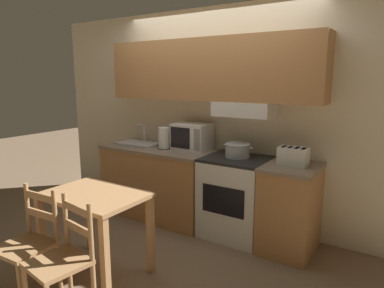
% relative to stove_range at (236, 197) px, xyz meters
% --- Properties ---
extents(ground_plane, '(16.00, 16.00, 0.00)m').
position_rel_stove_range_xyz_m(ground_plane, '(-0.46, 0.31, -0.45)').
color(ground_plane, '#7F664C').
extents(wall_back, '(5.03, 0.38, 2.55)m').
position_rel_stove_range_xyz_m(wall_back, '(-0.45, 0.25, 1.09)').
color(wall_back, beige).
rests_on(wall_back, ground_plane).
extents(lower_counter_main, '(1.44, 0.67, 0.89)m').
position_rel_stove_range_xyz_m(lower_counter_main, '(-1.07, -0.01, 0.00)').
color(lower_counter_main, '#B27A47').
rests_on(lower_counter_main, ground_plane).
extents(lower_counter_right_stub, '(0.52, 0.67, 0.89)m').
position_rel_stove_range_xyz_m(lower_counter_right_stub, '(0.61, -0.01, 0.00)').
color(lower_counter_right_stub, '#B27A47').
rests_on(lower_counter_right_stub, ground_plane).
extents(stove_range, '(0.68, 0.63, 0.89)m').
position_rel_stove_range_xyz_m(stove_range, '(0.00, 0.00, 0.00)').
color(stove_range, white).
rests_on(stove_range, ground_plane).
extents(cooking_pot, '(0.35, 0.28, 0.15)m').
position_rel_stove_range_xyz_m(cooking_pot, '(-0.01, 0.03, 0.52)').
color(cooking_pot, '#B7BABF').
rests_on(cooking_pot, stove_range).
extents(microwave, '(0.43, 0.33, 0.31)m').
position_rel_stove_range_xyz_m(microwave, '(-0.65, 0.12, 0.60)').
color(microwave, white).
rests_on(microwave, lower_counter_main).
extents(toaster, '(0.29, 0.18, 0.18)m').
position_rel_stove_range_xyz_m(toaster, '(0.61, -0.01, 0.54)').
color(toaster, white).
rests_on(toaster, lower_counter_right_stub).
extents(sink_basin, '(0.55, 0.32, 0.26)m').
position_rel_stove_range_xyz_m(sink_basin, '(-1.40, -0.01, 0.46)').
color(sink_basin, '#B7BABF').
rests_on(sink_basin, lower_counter_main).
extents(paper_towel_roll, '(0.15, 0.15, 0.26)m').
position_rel_stove_range_xyz_m(paper_towel_roll, '(-0.95, -0.05, 0.57)').
color(paper_towel_roll, black).
rests_on(paper_towel_roll, lower_counter_main).
extents(dining_table, '(0.88, 0.62, 0.75)m').
position_rel_stove_range_xyz_m(dining_table, '(-0.72, -1.36, 0.17)').
color(dining_table, tan).
rests_on(dining_table, ground_plane).
extents(chair_left_of_table, '(0.40, 0.40, 0.88)m').
position_rel_stove_range_xyz_m(chair_left_of_table, '(-0.92, -1.88, -0.01)').
color(chair_left_of_table, tan).
rests_on(chair_left_of_table, ground_plane).
extents(chair_right_of_table, '(0.43, 0.43, 0.88)m').
position_rel_stove_range_xyz_m(chair_right_of_table, '(-0.48, -1.89, -0.01)').
color(chair_right_of_table, tan).
rests_on(chair_right_of_table, ground_plane).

